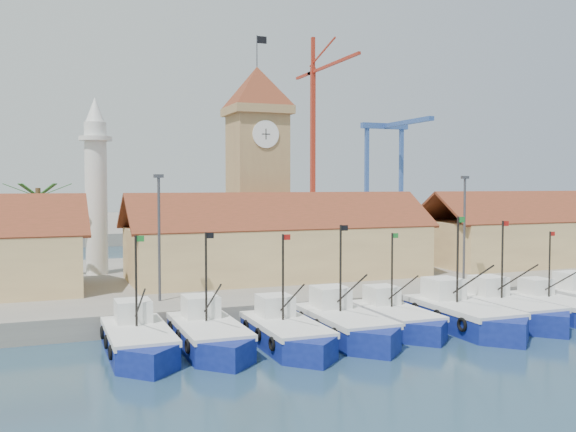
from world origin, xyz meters
name	(u,v)px	position (x,y,z in m)	size (l,w,h in m)	color
ground	(393,346)	(0.00, 0.00, 0.00)	(400.00, 400.00, 0.00)	#1C394C
quay	(264,279)	(0.00, 24.00, 0.75)	(140.00, 32.00, 1.50)	gray
terminal	(137,224)	(0.00, 110.00, 1.00)	(240.00, 80.00, 2.00)	gray
boat_0	(139,343)	(-14.71, 3.28, 0.75)	(3.50, 9.58, 7.25)	navy
boat_1	(210,337)	(-10.59, 3.08, 0.76)	(3.54, 9.69, 7.33)	navy
boat_2	(288,336)	(-6.09, 1.92, 0.74)	(3.46, 9.48, 7.17)	navy
boat_3	(347,327)	(-1.86, 2.56, 0.79)	(3.68, 10.08, 7.63)	navy
boat_4	(398,320)	(2.39, 3.41, 0.71)	(3.33, 9.11, 6.89)	navy
boat_5	(466,318)	(6.81, 2.04, 0.83)	(3.88, 10.64, 8.05)	navy
boat_6	(510,312)	(11.13, 2.73, 0.79)	(3.67, 10.06, 7.61)	navy
boat_7	(557,308)	(15.51, 2.88, 0.69)	(3.22, 8.81, 6.67)	navy
hall_center	(279,249)	(0.00, 20.00, 3.99)	(27.04, 10.13, 7.61)	#E4C27D
hall_right	(558,238)	(32.00, 20.00, 3.99)	(31.20, 10.13, 7.61)	#E4C27D
clock_tower	(257,162)	(0.00, 26.00, 11.96)	(5.80, 5.80, 22.70)	tan
minaret	(96,185)	(-15.00, 28.00, 9.73)	(3.00, 3.00, 16.30)	silver
palm_tree	(39,225)	(-20.00, 26.00, 6.25)	(5.60, 5.03, 8.39)	brown
lamp_posts	(320,227)	(0.50, 12.00, 6.48)	(80.70, 0.25, 9.03)	#3F3F44
crane_red_right	(315,117)	(40.04, 103.49, 25.33)	(1.00, 33.37, 41.93)	#A32A19
gantry	(391,143)	(62.00, 106.65, 20.04)	(13.00, 22.00, 23.20)	#32539B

